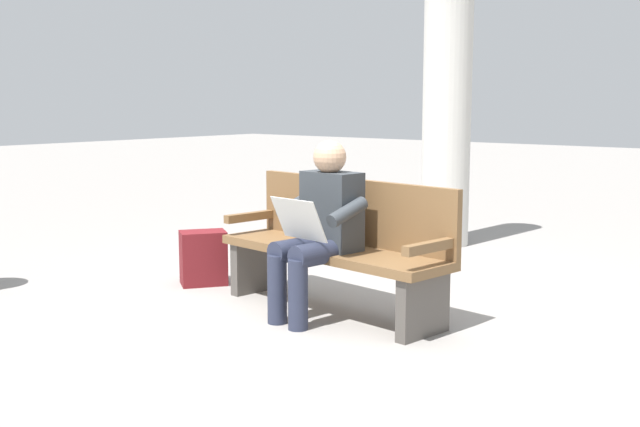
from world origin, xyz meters
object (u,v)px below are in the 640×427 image
bench_near (338,244)px  support_pillar (447,89)px  person_seated (320,225)px  backpack (203,258)px

bench_near → support_pillar: 2.93m
person_seated → support_pillar: (0.72, -2.87, 0.92)m
bench_near → backpack: (1.29, 0.06, -0.25)m
bench_near → backpack: bearing=9.7°
backpack → support_pillar: 3.07m
person_seated → support_pillar: size_ratio=0.38×
person_seated → support_pillar: 3.10m
bench_near → support_pillar: support_pillar is taller
bench_near → support_pillar: (0.69, -2.63, 1.09)m
bench_near → support_pillar: bearing=-68.4°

